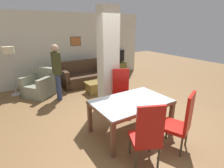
% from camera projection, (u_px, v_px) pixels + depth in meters
% --- Properties ---
extents(ground_plane, '(18.00, 18.00, 0.00)m').
position_uv_depth(ground_plane, '(130.00, 131.00, 3.89)').
color(ground_plane, brown).
extents(back_wall, '(7.20, 0.09, 2.70)m').
position_uv_depth(back_wall, '(64.00, 48.00, 6.88)').
color(back_wall, silver).
rests_on(back_wall, ground_plane).
extents(divider_pillar, '(0.50, 0.37, 2.70)m').
position_uv_depth(divider_pillar, '(108.00, 60.00, 4.68)').
color(divider_pillar, silver).
rests_on(divider_pillar, ground_plane).
extents(dining_table, '(1.61, 1.02, 0.73)m').
position_uv_depth(dining_table, '(131.00, 107.00, 3.70)').
color(dining_table, brown).
rests_on(dining_table, ground_plane).
extents(dining_chair_near_right, '(0.60, 0.60, 1.14)m').
position_uv_depth(dining_chair_near_right, '(181.00, 121.00, 3.14)').
color(dining_chair_near_right, red).
rests_on(dining_chair_near_right, ground_plane).
extents(dining_chair_near_left, '(0.61, 0.61, 1.14)m').
position_uv_depth(dining_chair_near_left, '(147.00, 134.00, 2.77)').
color(dining_chair_near_left, red).
rests_on(dining_chair_near_left, ground_plane).
extents(dining_chair_far_right, '(0.61, 0.61, 1.14)m').
position_uv_depth(dining_chair_far_right, '(121.00, 90.00, 4.63)').
color(dining_chair_far_right, '#B21510').
rests_on(dining_chair_far_right, ground_plane).
extents(sofa, '(1.71, 0.85, 0.91)m').
position_uv_depth(sofa, '(83.00, 77.00, 6.80)').
color(sofa, '#473120').
rests_on(sofa, ground_plane).
extents(armchair, '(1.17, 1.17, 0.88)m').
position_uv_depth(armchair, '(41.00, 86.00, 5.80)').
color(armchair, gray).
rests_on(armchair, ground_plane).
extents(coffee_table, '(0.65, 0.53, 0.38)m').
position_uv_depth(coffee_table, '(95.00, 87.00, 6.01)').
color(coffee_table, olive).
rests_on(coffee_table, ground_plane).
extents(bottle, '(0.08, 0.08, 0.24)m').
position_uv_depth(bottle, '(101.00, 79.00, 5.93)').
color(bottle, '#194C23').
rests_on(bottle, coffee_table).
extents(tv_stand, '(0.91, 0.40, 0.54)m').
position_uv_depth(tv_stand, '(117.00, 69.00, 8.19)').
color(tv_stand, olive).
rests_on(tv_stand, ground_plane).
extents(tv_screen, '(1.07, 0.38, 0.56)m').
position_uv_depth(tv_screen, '(117.00, 57.00, 8.01)').
color(tv_screen, black).
rests_on(tv_screen, tv_stand).
extents(floor_lamp, '(0.35, 0.35, 1.60)m').
position_uv_depth(floor_lamp, '(9.00, 55.00, 5.45)').
color(floor_lamp, '#B7B7BC').
rests_on(floor_lamp, ground_plane).
extents(standing_person, '(0.26, 0.40, 1.70)m').
position_uv_depth(standing_person, '(57.00, 69.00, 5.24)').
color(standing_person, navy).
rests_on(standing_person, ground_plane).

